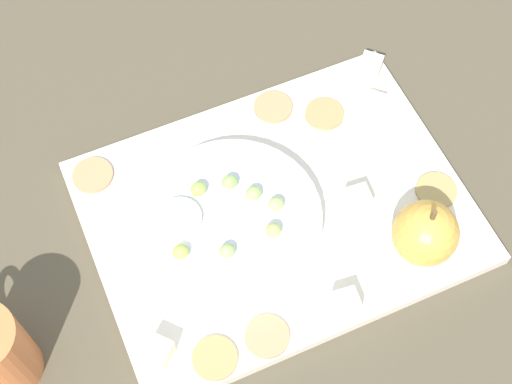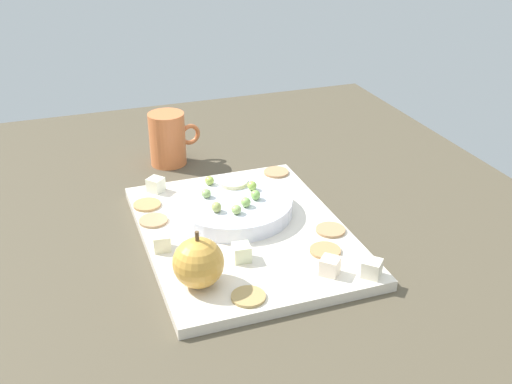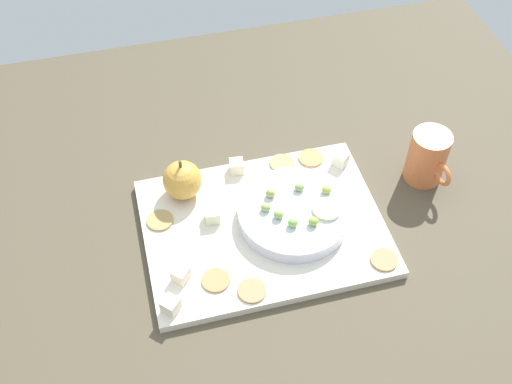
{
  "view_description": "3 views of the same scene",
  "coord_description": "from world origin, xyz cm",
  "views": [
    {
      "loc": [
        19.35,
        30.35,
        73.93
      ],
      "look_at": [
        5.03,
        -2.34,
        9.55
      ],
      "focal_mm": 53.41,
      "sensor_mm": 36.0,
      "label": 1
    },
    {
      "loc": [
        -71.78,
        22.6,
        51.22
      ],
      "look_at": [
        4.34,
        -4.4,
        9.9
      ],
      "focal_mm": 43.86,
      "sensor_mm": 36.0,
      "label": 2
    },
    {
      "loc": [
        -13.49,
        -61.15,
        84.54
      ],
      "look_at": [
        2.34,
        0.89,
        9.85
      ],
      "focal_mm": 44.02,
      "sensor_mm": 36.0,
      "label": 3
    }
  ],
  "objects": [
    {
      "name": "cracker_0",
      "position": [
        18.92,
        -13.27,
        5.2
      ],
      "size": [
        4.28,
        4.28,
        0.4
      ],
      "primitive_type": "cylinder",
      "color": "tan",
      "rests_on": "platter"
    },
    {
      "name": "grape_1",
      "position": [
        6.67,
        -5.14,
        8.16
      ],
      "size": [
        1.62,
        1.46,
        1.49
      ],
      "primitive_type": "ellipsoid",
      "color": "#87C158",
      "rests_on": "serving_dish"
    },
    {
      "name": "cracker_3",
      "position": [
        -13.11,
        2.78,
        5.2
      ],
      "size": [
        4.28,
        4.28,
        0.4
      ],
      "primitive_type": "cylinder",
      "color": "tan",
      "rests_on": "platter"
    },
    {
      "name": "cracker_5",
      "position": [
        9.31,
        10.01,
        5.2
      ],
      "size": [
        4.28,
        4.28,
        0.4
      ],
      "primitive_type": "cylinder",
      "color": "tan",
      "rests_on": "platter"
    },
    {
      "name": "apple_slice_0",
      "position": [
        12.72,
        -3.58,
        7.72
      ],
      "size": [
        4.54,
        4.54,
        0.6
      ],
      "primitive_type": "cylinder",
      "color": "beige",
      "rests_on": "serving_dish"
    },
    {
      "name": "grape_3",
      "position": [
        9.79,
        1.66,
        8.08
      ],
      "size": [
        1.62,
        1.46,
        1.32
      ],
      "primitive_type": "ellipsoid",
      "color": "#8DAE61",
      "rests_on": "serving_dish"
    },
    {
      "name": "cheese_cube_4",
      "position": [
        -4.82,
        0.9,
        6.15
      ],
      "size": [
        2.49,
        2.49,
        2.3
      ],
      "primitive_type": "cube",
      "rotation": [
        0.0,
        0.0,
        1.49
      ],
      "color": "#ECF0C2",
      "rests_on": "platter"
    },
    {
      "name": "grape_0",
      "position": [
        13.87,
        -0.05,
        8.09
      ],
      "size": [
        1.62,
        1.46,
        1.35
      ],
      "primitive_type": "ellipsoid",
      "color": "#9FB84B",
      "rests_on": "serving_dish"
    },
    {
      "name": "grape_2",
      "position": [
        3.44,
        -1.07,
        8.08
      ],
      "size": [
        1.62,
        1.46,
        1.33
      ],
      "primitive_type": "ellipsoid",
      "color": "#96B562",
      "rests_on": "serving_dish"
    },
    {
      "name": "cheese_cube_2",
      "position": [
        -13.95,
        -13.65,
        6.15
      ],
      "size": [
        3.26,
        3.26,
        2.3
      ],
      "primitive_type": "cube",
      "rotation": [
        0.0,
        0.0,
        0.79
      ],
      "color": "#EEE4CA",
      "rests_on": "platter"
    },
    {
      "name": "cracker_2",
      "position": [
        -6.75,
        -10.53,
        5.2
      ],
      "size": [
        4.28,
        4.28,
        0.4
      ],
      "primitive_type": "cylinder",
      "color": "#AF8352",
      "rests_on": "platter"
    },
    {
      "name": "cracker_4",
      "position": [
        14.57,
        9.97,
        5.2
      ],
      "size": [
        4.28,
        4.28,
        0.4
      ],
      "primitive_type": "cylinder",
      "color": "tan",
      "rests_on": "platter"
    },
    {
      "name": "cheese_cube_3",
      "position": [
        1.34,
        10.38,
        6.15
      ],
      "size": [
        2.54,
        2.54,
        2.3
      ],
      "primitive_type": "cube",
      "rotation": [
        0.0,
        0.0,
        1.46
      ],
      "color": "#F1EBC1",
      "rests_on": "platter"
    },
    {
      "name": "cheese_cube_1",
      "position": [
        -11.69,
        -8.81,
        6.15
      ],
      "size": [
        3.26,
        3.26,
        2.3
      ],
      "primitive_type": "cube",
      "rotation": [
        0.0,
        0.0,
        0.8
      ],
      "color": "#F9E4C9",
      "rests_on": "platter"
    },
    {
      "name": "grape_4",
      "position": [
        4.99,
        -3.03,
        8.15
      ],
      "size": [
        1.62,
        1.46,
        1.46
      ],
      "primitive_type": "ellipsoid",
      "color": "#8DBA5D",
      "rests_on": "serving_dish"
    },
    {
      "name": "table",
      "position": [
        0.0,
        0.0,
        1.74
      ],
      "size": [
        129.92,
        105.26,
        3.48
      ],
      "primitive_type": "cube",
      "color": "#4C4333",
      "rests_on": "ground"
    },
    {
      "name": "apple_whole",
      "position": [
        -8.34,
        7.67,
        8.24
      ],
      "size": [
        6.49,
        6.49,
        6.49
      ],
      "primitive_type": "sphere",
      "color": "gold",
      "rests_on": "platter"
    },
    {
      "name": "cup",
      "position": [
        32.56,
        2.51,
        8.31
      ],
      "size": [
        6.53,
        9.7,
        9.66
      ],
      "color": "#D9713D",
      "rests_on": "table"
    },
    {
      "name": "grape_5",
      "position": [
        4.91,
        1.48,
        8.17
      ],
      "size": [
        1.62,
        1.46,
        1.51
      ],
      "primitive_type": "ellipsoid",
      "color": "#9FAC59",
      "rests_on": "serving_dish"
    },
    {
      "name": "grape_6",
      "position": [
        9.81,
        -5.68,
        8.14
      ],
      "size": [
        1.62,
        1.46,
        1.44
      ],
      "primitive_type": "ellipsoid",
      "color": "#96BD4A",
      "rests_on": "serving_dish"
    },
    {
      "name": "cheese_cube_0",
      "position": [
        19.12,
        7.64,
        6.15
      ],
      "size": [
        3.25,
        3.25,
        2.3
      ],
      "primitive_type": "cube",
      "rotation": [
        0.0,
        0.0,
        0.72
      ],
      "color": "#EBE8C9",
      "rests_on": "platter"
    },
    {
      "name": "cracker_1",
      "position": [
        -1.97,
        -13.61,
        5.2
      ],
      "size": [
        4.28,
        4.28,
        0.4
      ],
      "primitive_type": "cylinder",
      "color": "tan",
      "rests_on": "platter"
    },
    {
      "name": "serving_dish",
      "position": [
        7.81,
        -1.96,
        6.21
      ],
      "size": [
        17.93,
        17.93,
        2.42
      ],
      "primitive_type": "cylinder",
      "color": "silver",
      "rests_on": "platter"
    },
    {
      "name": "platter",
      "position": [
        2.82,
        -2.0,
        4.24
      ],
      "size": [
        37.93,
        28.53,
        1.52
      ],
      "primitive_type": "cube",
      "color": "silver",
      "rests_on": "table"
    },
    {
      "name": "apple_stem",
      "position": [
        -8.34,
        7.67,
        12.08
      ],
      "size": [
        0.5,
        0.5,
        1.2
      ],
      "primitive_type": "cylinder",
      "color": "brown",
      "rests_on": "apple_whole"
    }
  ]
}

